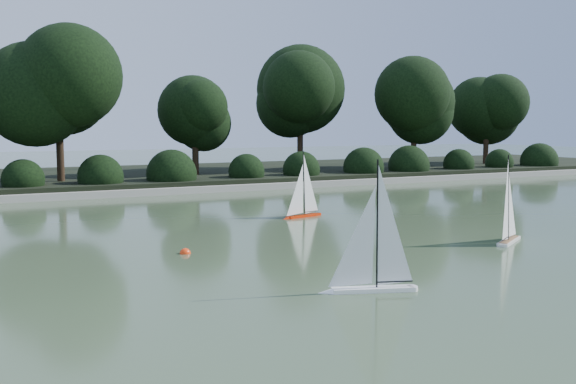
{
  "coord_description": "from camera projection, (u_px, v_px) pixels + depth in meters",
  "views": [
    {
      "loc": [
        -5.33,
        -7.4,
        1.83
      ],
      "look_at": [
        -0.48,
        2.18,
        0.7
      ],
      "focal_mm": 40.0,
      "sensor_mm": 36.0,
      "label": 1
    }
  ],
  "objects": [
    {
      "name": "ground",
      "position": [
        387.0,
        253.0,
        9.15
      ],
      "size": [
        80.0,
        80.0,
        0.0
      ],
      "primitive_type": "plane",
      "color": "#34472A",
      "rests_on": "ground"
    },
    {
      "name": "pond_coping",
      "position": [
        189.0,
        190.0,
        17.13
      ],
      "size": [
        40.0,
        0.35,
        0.18
      ],
      "primitive_type": "cube",
      "color": "gray",
      "rests_on": "ground"
    },
    {
      "name": "far_bank",
      "position": [
        150.0,
        177.0,
        20.67
      ],
      "size": [
        40.0,
        8.0,
        0.3
      ],
      "primitive_type": "cube",
      "color": "black",
      "rests_on": "ground"
    },
    {
      "name": "tree_line",
      "position": [
        201.0,
        98.0,
        19.57
      ],
      "size": [
        26.31,
        3.93,
        4.39
      ],
      "color": "black",
      "rests_on": "ground"
    },
    {
      "name": "shrub_hedge",
      "position": [
        179.0,
        174.0,
        17.89
      ],
      "size": [
        29.1,
        1.1,
        1.1
      ],
      "color": "black",
      "rests_on": "ground"
    },
    {
      "name": "sailboat_white_a",
      "position": [
        365.0,
        270.0,
        7.03
      ],
      "size": [
        1.11,
        0.52,
        1.55
      ],
      "color": "white",
      "rests_on": "ground"
    },
    {
      "name": "sailboat_white_b",
      "position": [
        511.0,
        227.0,
        10.05
      ],
      "size": [
        0.98,
        0.67,
        1.46
      ],
      "color": "silver",
      "rests_on": "ground"
    },
    {
      "name": "sailboat_orange",
      "position": [
        301.0,
        206.0,
        12.7
      ],
      "size": [
        1.01,
        0.41,
        1.39
      ],
      "color": "red",
      "rests_on": "ground"
    },
    {
      "name": "race_buoy",
      "position": [
        185.0,
        254.0,
        9.13
      ],
      "size": [
        0.16,
        0.16,
        0.16
      ],
      "primitive_type": "sphere",
      "color": "#FF380D",
      "rests_on": "ground"
    }
  ]
}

